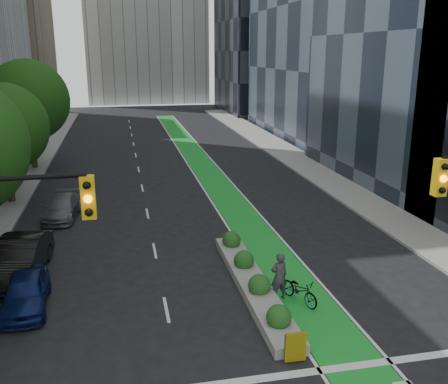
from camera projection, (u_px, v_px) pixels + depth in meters
name	position (u px, v px, depth m)	size (l,w,h in m)	color
sidewalk_left	(9.00, 191.00, 35.21)	(3.60, 90.00, 0.15)	gray
sidewalk_right	(322.00, 174.00, 39.89)	(3.60, 90.00, 0.15)	gray
bike_lane_paint	(203.00, 166.00, 42.87)	(2.20, 70.00, 0.01)	green
building_dark_end	(269.00, 21.00, 78.17)	(14.00, 18.00, 28.00)	black
tree_midfar	(3.00, 128.00, 31.21)	(5.60, 5.60, 7.76)	black
tree_far	(28.00, 101.00, 40.41)	(6.60, 6.60, 9.00)	black
median_planter	(252.00, 280.00, 20.80)	(1.20, 10.26, 1.10)	gray
bicycle	(300.00, 290.00, 19.66)	(0.69, 1.98, 1.04)	gray
cyclist	(279.00, 276.00, 19.79)	(0.72, 0.47, 1.96)	#37313B
parked_car_left_near	(26.00, 292.00, 19.14)	(1.61, 4.00, 1.36)	#0D1950
parked_car_left_mid	(20.00, 258.00, 21.84)	(1.80, 5.17, 1.70)	black
parked_car_left_far	(62.00, 207.00, 29.56)	(1.79, 4.40, 1.28)	#595B5E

